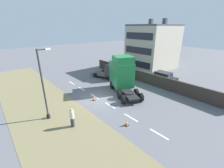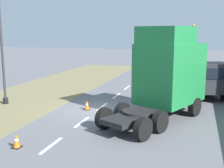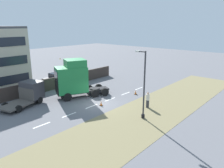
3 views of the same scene
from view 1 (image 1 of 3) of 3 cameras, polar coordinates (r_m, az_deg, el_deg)
The scene contains 12 objects.
ground_plane at distance 18.89m, azimuth -5.17°, elevation -5.57°, with size 120.00×120.00×0.00m, color slate.
grass_verge at distance 16.65m, azimuth -22.52°, elevation -11.17°, with size 7.00×44.00×0.01m.
lane_markings at distance 18.39m, azimuth -3.89°, elevation -6.32°, with size 0.16×17.80×0.00m.
boundary_wall at distance 24.44m, azimuth 12.18°, elevation 2.55°, with size 0.25×24.00×1.77m.
building_block at distance 32.95m, azimuth 15.40°, elevation 13.33°, with size 9.71×7.18×9.94m.
lorry_cab at distance 20.46m, azimuth 3.80°, elevation 3.98°, with size 5.00×6.95×5.03m.
flatbed_truck at distance 25.64m, azimuth -0.41°, elevation 5.04°, with size 3.54×5.53×2.58m.
parked_car at distance 24.70m, azimuth 18.64°, elevation 2.23°, with size 2.01×4.31×1.90m.
lamp_post at distance 15.03m, azimuth -24.33°, elevation -1.79°, with size 1.29×0.34×6.72m.
pedestrian at distance 13.99m, azimuth -14.95°, elevation -12.35°, with size 0.39×0.39×1.83m.
traffic_cone_lead at distance 18.42m, azimuth -6.79°, elevation -5.38°, with size 0.36×0.36×0.58m.
traffic_cone_trailing at distance 14.06m, azimuth 5.59°, elevation -14.51°, with size 0.36×0.36×0.58m.
Camera 1 is at (-9.63, -13.90, 8.44)m, focal length 24.00 mm.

